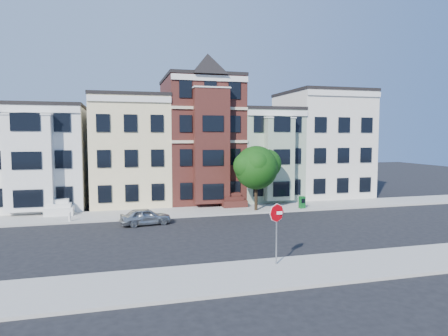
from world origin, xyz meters
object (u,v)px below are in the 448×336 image
object	(u,v)px
fire_hydrant	(70,217)
stop_sign	(277,230)
street_tree	(256,171)
parked_car	(146,216)
newspaper_box	(302,202)

from	to	relation	value
fire_hydrant	stop_sign	world-z (taller)	stop_sign
street_tree	parked_car	distance (m)	10.30
parked_car	stop_sign	xyz separation A→B (m)	(5.63, -11.28, 1.25)
street_tree	stop_sign	world-z (taller)	street_tree
stop_sign	newspaper_box	bearing A→B (deg)	60.59
street_tree	stop_sign	xyz separation A→B (m)	(-3.88, -13.92, -1.69)
stop_sign	parked_car	bearing A→B (deg)	117.66
street_tree	newspaper_box	distance (m)	5.15
fire_hydrant	parked_car	bearing A→B (deg)	-20.38
newspaper_box	fire_hydrant	world-z (taller)	newspaper_box
parked_car	newspaper_box	size ratio (longest dim) A/B	3.48
parked_car	newspaper_box	xyz separation A→B (m)	(13.77, 2.50, 0.05)
parked_car	stop_sign	distance (m)	12.67
parked_car	street_tree	bearing A→B (deg)	-83.15
parked_car	newspaper_box	bearing A→B (deg)	-88.37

